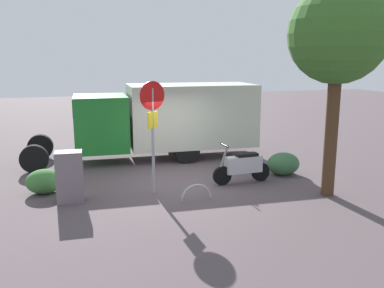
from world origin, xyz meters
The scene contains 9 objects.
ground_plane centered at (0.00, 0.00, 0.00)m, with size 60.00×60.00×0.00m, color #524549.
box_truck_near centered at (-0.18, -3.07, 1.53)m, with size 8.28×2.58×2.69m.
motorcycle centered at (-1.65, 0.68, 0.52)m, with size 1.81×0.55×1.20m.
stop_sign centered at (1.06, 0.83, 2.03)m, with size 0.71×0.33×3.04m.
street_tree centered at (-3.38, 2.36, 4.16)m, with size 2.51×2.51×5.47m.
utility_cabinet centered at (3.25, 0.86, 0.66)m, with size 0.67×0.49×1.32m, color slate.
bike_rack_hoop centered at (0.11, 1.68, 0.00)m, with size 0.85×0.85×0.05m, color #B7B7BC.
shrub_near_sign centered at (3.92, -0.03, 0.33)m, with size 0.98×0.80×0.67m, color #3C7535.
shrub_mid_verge centered at (-3.22, 0.27, 0.36)m, with size 1.05×0.86×0.71m, color #36623D.
Camera 1 is at (3.23, 11.45, 3.62)m, focal length 38.59 mm.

